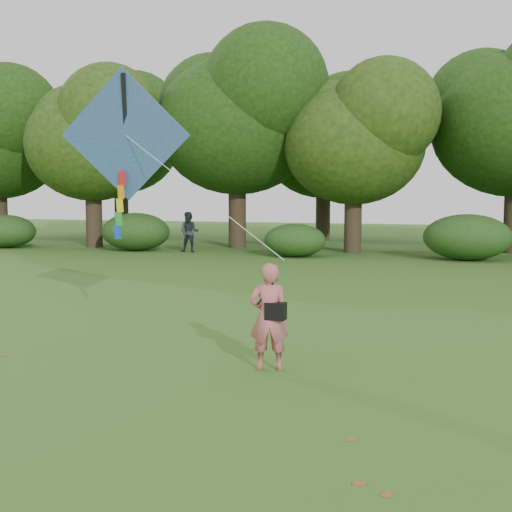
% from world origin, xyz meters
% --- Properties ---
extents(ground, '(100.00, 100.00, 0.00)m').
position_xyz_m(ground, '(0.00, 0.00, 0.00)').
color(ground, '#265114').
rests_on(ground, ground).
extents(man_kite_flyer, '(0.69, 0.56, 1.63)m').
position_xyz_m(man_kite_flyer, '(0.08, -0.28, 0.82)').
color(man_kite_flyer, '#BF5A60').
rests_on(man_kite_flyer, ground).
extents(bystander_left, '(1.01, 0.85, 1.87)m').
position_xyz_m(bystander_left, '(-9.17, 17.69, 0.94)').
color(bystander_left, '#23282F').
rests_on(bystander_left, ground).
extents(crossbody_bag, '(0.43, 0.20, 0.68)m').
position_xyz_m(crossbody_bag, '(0.20, -0.31, 0.92)').
color(crossbody_bag, black).
rests_on(crossbody_bag, ground).
extents(flying_kite, '(4.88, 2.21, 3.33)m').
position_xyz_m(flying_kite, '(-3.31, 1.56, 3.73)').
color(flying_kite, '#2849B0').
rests_on(flying_kite, ground).
extents(tree_line, '(54.70, 15.30, 9.48)m').
position_xyz_m(tree_line, '(1.67, 22.88, 5.60)').
color(tree_line, '#3A2D1E').
rests_on(tree_line, ground).
extents(shrub_band, '(39.15, 3.22, 1.88)m').
position_xyz_m(shrub_band, '(-0.72, 17.60, 0.86)').
color(shrub_band, '#264919').
rests_on(shrub_band, ground).
extents(fallen_leaves, '(9.45, 14.07, 0.01)m').
position_xyz_m(fallen_leaves, '(1.08, 1.43, 0.01)').
color(fallen_leaves, brown).
rests_on(fallen_leaves, ground).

